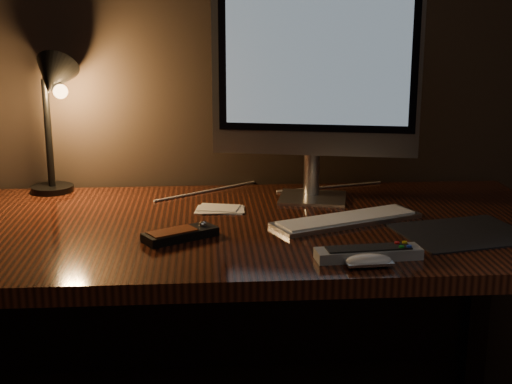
{
  "coord_description": "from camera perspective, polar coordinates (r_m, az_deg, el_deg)",
  "views": [
    {
      "loc": [
        -0.05,
        0.26,
        1.23
      ],
      "look_at": [
        0.06,
        1.73,
        0.85
      ],
      "focal_mm": 50.0,
      "sensor_mm": 36.0,
      "label": 1
    }
  ],
  "objects": [
    {
      "name": "desk_lamp",
      "position": [
        1.95,
        -15.94,
        7.21
      ],
      "size": [
        0.18,
        0.2,
        0.39
      ],
      "rotation": [
        0.0,
        0.0,
        0.26
      ],
      "color": "black",
      "rests_on": "desk"
    },
    {
      "name": "desk",
      "position": [
        1.78,
        -2.28,
        -5.82
      ],
      "size": [
        1.6,
        0.75,
        0.75
      ],
      "color": "#401A0E",
      "rests_on": "ground"
    },
    {
      "name": "monitor",
      "position": [
        1.82,
        4.79,
        9.35
      ],
      "size": [
        0.52,
        0.19,
        0.55
      ],
      "rotation": [
        0.0,
        0.0,
        -0.22
      ],
      "color": "silver",
      "rests_on": "desk"
    },
    {
      "name": "cable",
      "position": [
        1.97,
        1.11,
        0.18
      ],
      "size": [
        0.61,
        0.27,
        0.01
      ],
      "primitive_type": "cylinder",
      "rotation": [
        0.0,
        1.57,
        0.41
      ],
      "color": "white",
      "rests_on": "desk"
    },
    {
      "name": "keyboard",
      "position": [
        1.69,
        7.26,
        -2.19
      ],
      "size": [
        0.38,
        0.23,
        0.01
      ],
      "primitive_type": "cube",
      "rotation": [
        0.0,
        0.0,
        0.39
      ],
      "color": "silver",
      "rests_on": "desk"
    },
    {
      "name": "papers",
      "position": [
        1.78,
        -2.92,
        -1.37
      ],
      "size": [
        0.13,
        0.1,
        0.01
      ],
      "primitive_type": "cube",
      "rotation": [
        0.0,
        0.0,
        -0.13
      ],
      "color": "white",
      "rests_on": "desk"
    },
    {
      "name": "media_remote",
      "position": [
        1.56,
        -6.08,
        -3.36
      ],
      "size": [
        0.17,
        0.13,
        0.03
      ],
      "rotation": [
        0.0,
        0.0,
        0.53
      ],
      "color": "black",
      "rests_on": "desk"
    },
    {
      "name": "mousepad",
      "position": [
        1.66,
        16.21,
        -3.18
      ],
      "size": [
        0.31,
        0.27,
        0.0
      ],
      "primitive_type": "cube",
      "rotation": [
        0.0,
        0.0,
        0.21
      ],
      "color": "black",
      "rests_on": "desk"
    },
    {
      "name": "mouse",
      "position": [
        1.41,
        8.99,
        -5.58
      ],
      "size": [
        0.09,
        0.05,
        0.02
      ],
      "primitive_type": "ellipsoid",
      "rotation": [
        0.0,
        0.0,
        0.07
      ],
      "color": "white",
      "rests_on": "desk"
    },
    {
      "name": "tv_remote",
      "position": [
        1.45,
        8.98,
        -4.84
      ],
      "size": [
        0.22,
        0.07,
        0.03
      ],
      "rotation": [
        0.0,
        0.0,
        0.08
      ],
      "color": "gray",
      "rests_on": "desk"
    }
  ]
}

